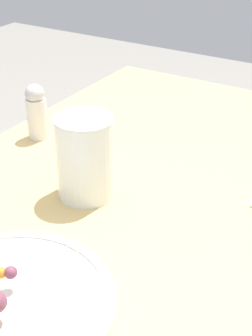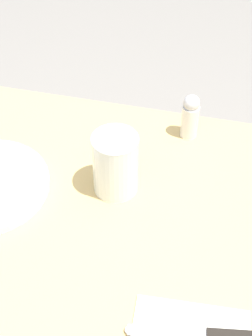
% 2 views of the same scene
% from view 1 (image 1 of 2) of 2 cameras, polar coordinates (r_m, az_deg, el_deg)
% --- Properties ---
extents(dining_table, '(1.23, 0.74, 0.74)m').
position_cam_1_polar(dining_table, '(0.77, 0.05, -14.14)').
color(dining_table, '#DBB770').
rests_on(dining_table, ground_plane).
extents(plate_pizza, '(0.25, 0.25, 0.05)m').
position_cam_1_polar(plate_pizza, '(0.61, -13.50, -14.40)').
color(plate_pizza, white).
rests_on(plate_pizza, dining_table).
extents(milk_glass, '(0.09, 0.09, 0.13)m').
position_cam_1_polar(milk_glass, '(0.76, -4.56, 0.93)').
color(milk_glass, white).
rests_on(milk_glass, dining_table).
extents(salt_shaker, '(0.04, 0.04, 0.10)m').
position_cam_1_polar(salt_shaker, '(0.96, -9.91, 6.21)').
color(salt_shaker, silver).
rests_on(salt_shaker, dining_table).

